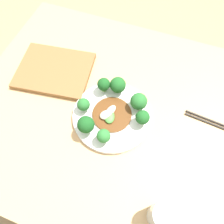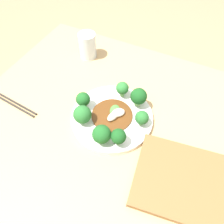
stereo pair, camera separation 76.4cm
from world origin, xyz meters
name	(u,v)px [view 1 (the left image)]	position (x,y,z in m)	size (l,w,h in m)	color
ground_plane	(111,163)	(0.00, 0.00, 0.00)	(8.00, 8.00, 0.00)	#9E8460
table	(110,144)	(0.00, 0.00, 0.39)	(1.01, 0.87, 0.77)	tan
plate	(112,116)	(-0.02, 0.03, 0.78)	(0.27, 0.27, 0.02)	white
broccoli_east	(83,105)	(0.08, 0.04, 0.82)	(0.04, 0.04, 0.06)	#7AAD5B
broccoli_south	(118,85)	(-0.01, -0.07, 0.83)	(0.06, 0.06, 0.07)	#7AAD5B
broccoli_north	(104,136)	(-0.03, 0.12, 0.83)	(0.04, 0.04, 0.06)	#70A356
broccoli_southwest	(139,102)	(-0.09, -0.03, 0.83)	(0.06, 0.06, 0.07)	#7AAD5B
broccoli_northeast	(86,125)	(0.04, 0.11, 0.83)	(0.06, 0.06, 0.07)	#7AAD5B
broccoli_west	(143,117)	(-0.12, 0.02, 0.83)	(0.05, 0.05, 0.06)	#89B76B
broccoli_southeast	(104,85)	(0.04, -0.06, 0.83)	(0.05, 0.05, 0.06)	#7AAD5B
stirfry_center	(110,114)	(-0.02, 0.03, 0.80)	(0.14, 0.14, 0.02)	#5B3314
drinking_glass	(163,216)	(-0.26, 0.28, 0.82)	(0.07, 0.07, 0.10)	silver
chopsticks	(214,123)	(-0.36, -0.07, 0.78)	(0.20, 0.04, 0.01)	#2D2823
cutting_board	(55,70)	(0.26, -0.08, 0.78)	(0.31, 0.26, 0.02)	brown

